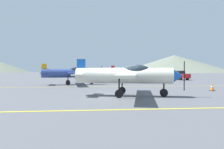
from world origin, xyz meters
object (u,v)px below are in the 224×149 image
object	(u,v)px
airplane_near	(128,75)
car_sedan	(177,75)
traffic_cone_front	(212,87)
airplane_mid	(72,73)
airplane_far	(132,72)

from	to	relation	value
airplane_near	car_sedan	distance (m)	25.54
airplane_near	traffic_cone_front	world-z (taller)	airplane_near
airplane_near	airplane_mid	bearing A→B (deg)	112.51
airplane_near	airplane_far	world-z (taller)	same
airplane_mid	traffic_cone_front	world-z (taller)	airplane_mid
car_sedan	traffic_cone_front	xyz separation A→B (m)	(-5.35, -19.34, -0.56)
car_sedan	airplane_mid	bearing A→B (deg)	-148.41
airplane_mid	traffic_cone_front	distance (m)	14.93
airplane_mid	car_sedan	size ratio (longest dim) A/B	1.75
airplane_far	traffic_cone_front	size ratio (longest dim) A/B	13.83
airplane_mid	airplane_far	bearing A→B (deg)	43.12
traffic_cone_front	airplane_mid	bearing A→B (deg)	144.90
traffic_cone_front	car_sedan	bearing A→B (deg)	74.54
airplane_near	traffic_cone_front	size ratio (longest dim) A/B	13.74
airplane_mid	traffic_cone_front	bearing A→B (deg)	-35.10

